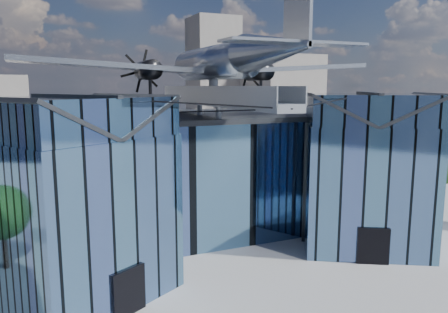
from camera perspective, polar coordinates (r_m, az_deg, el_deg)
name	(u,v)px	position (r m, az deg, el deg)	size (l,w,h in m)	color
ground_plane	(235,260)	(32.10, 1.47, -13.33)	(120.00, 120.00, 0.00)	#939397
museum	(205,170)	(35.64, -2.46, -1.73)	(32.88, 24.50, 17.60)	#4C6E9B
bg_towers	(120,99)	(78.62, -13.41, 7.31)	(77.00, 24.50, 26.00)	gray
tree_side_e	(441,167)	(51.21, 26.53, -1.28)	(4.67, 4.67, 5.66)	black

